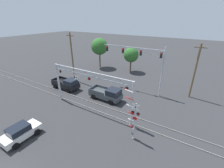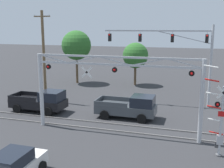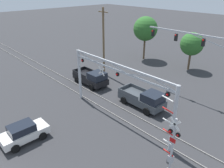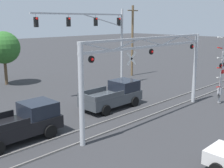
{
  "view_description": "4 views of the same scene",
  "coord_description": "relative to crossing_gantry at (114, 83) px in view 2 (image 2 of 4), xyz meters",
  "views": [
    {
      "loc": [
        11.6,
        -1.35,
        11.9
      ],
      "look_at": [
        1.33,
        15.41,
        3.05
      ],
      "focal_mm": 24.0,
      "sensor_mm": 36.0,
      "label": 1
    },
    {
      "loc": [
        5.61,
        -6.94,
        7.8
      ],
      "look_at": [
        -1.08,
        14.91,
        3.09
      ],
      "focal_mm": 45.0,
      "sensor_mm": 36.0,
      "label": 2
    },
    {
      "loc": [
        12.91,
        -0.62,
        12.15
      ],
      "look_at": [
        -1.25,
        12.52,
        3.23
      ],
      "focal_mm": 35.0,
      "sensor_mm": 36.0,
      "label": 3
    },
    {
      "loc": [
        -15.13,
        0.55,
        6.84
      ],
      "look_at": [
        -1.43,
        14.34,
        2.39
      ],
      "focal_mm": 45.0,
      "sensor_mm": 36.0,
      "label": 4
    }
  ],
  "objects": [
    {
      "name": "traffic_signal_span",
      "position": [
        4.15,
        9.14,
        1.74
      ],
      "size": [
        10.7,
        0.39,
        7.97
      ],
      "color": "#B7BABF",
      "rests_on": "ground_plane"
    },
    {
      "name": "background_tree_far_left_verge",
      "position": [
        -2.31,
        17.63,
        0.16
      ],
      "size": [
        3.41,
        3.41,
        5.71
      ],
      "color": "brown",
      "rests_on": "ground_plane"
    },
    {
      "name": "crossing_signal_mast",
      "position": [
        7.12,
        -1.78,
        -1.66
      ],
      "size": [
        1.66,
        0.35,
        5.6
      ],
      "color": "#B7BABF",
      "rests_on": "ground_plane"
    },
    {
      "name": "utility_pole_left",
      "position": [
        -9.6,
        6.66,
        1.02
      ],
      "size": [
        1.8,
        0.28,
        9.39
      ],
      "color": "brown",
      "rests_on": "ground_plane"
    },
    {
      "name": "sedan_waiting",
      "position": [
        -2.98,
        -7.98,
        -2.99
      ],
      "size": [
        2.02,
        3.85,
        1.63
      ],
      "color": "silver",
      "rests_on": "ground_plane"
    },
    {
      "name": "crossing_gantry",
      "position": [
        0.0,
        0.0,
        0.0
      ],
      "size": [
        12.38,
        0.31,
        5.75
      ],
      "color": "#B7BABF",
      "rests_on": "ground_plane"
    },
    {
      "name": "rail_track_near",
      "position": [
        0.01,
        0.28,
        -3.77
      ],
      "size": [
        80.0,
        0.08,
        0.1
      ],
      "primitive_type": "cube",
      "color": "gray",
      "rests_on": "ground_plane"
    },
    {
      "name": "pickup_truck_lead",
      "position": [
        0.27,
        3.73,
        -2.83
      ],
      "size": [
        5.16,
        2.36,
        2.02
      ],
      "color": "#3D4247",
      "rests_on": "ground_plane"
    },
    {
      "name": "rail_track_far",
      "position": [
        0.01,
        1.72,
        -3.77
      ],
      "size": [
        80.0,
        0.08,
        0.1
      ],
      "primitive_type": "cube",
      "color": "gray",
      "rests_on": "ground_plane"
    },
    {
      "name": "background_tree_beyond_span",
      "position": [
        -10.38,
        16.61,
        1.42
      ],
      "size": [
        4.04,
        4.04,
        7.28
      ],
      "color": "brown",
      "rests_on": "ground_plane"
    },
    {
      "name": "pickup_truck_following",
      "position": [
        -8.01,
        3.17,
        -2.83
      ],
      "size": [
        5.14,
        2.36,
        2.02
      ],
      "color": "black",
      "rests_on": "ground_plane"
    }
  ]
}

